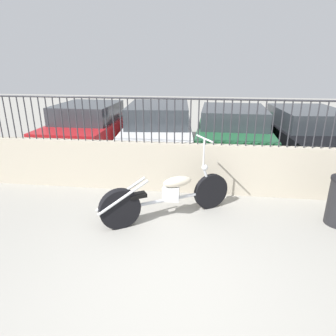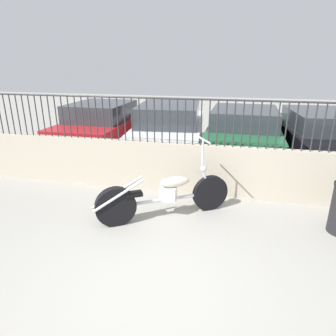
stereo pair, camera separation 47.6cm
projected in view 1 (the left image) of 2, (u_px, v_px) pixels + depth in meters
name	position (u px, v px, depth m)	size (l,w,h in m)	color
ground_plane	(168.00, 287.00, 3.57)	(40.00, 40.00, 0.00)	gray
low_wall	(185.00, 168.00, 6.02)	(8.81, 0.18, 1.01)	#B2A893
fence_railing	(187.00, 115.00, 5.66)	(8.81, 0.04, 0.88)	#2D2D33
motorcycle_silver	(161.00, 197.00, 5.00)	(2.11, 1.34, 1.34)	black
car_red	(91.00, 126.00, 8.99)	(1.84, 4.09, 1.37)	black
car_white	(159.00, 129.00, 8.48)	(2.15, 4.50, 1.43)	black
car_green	(232.00, 132.00, 8.23)	(1.92, 4.16, 1.38)	black
car_black	(303.00, 133.00, 8.07)	(2.12, 4.60, 1.37)	black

